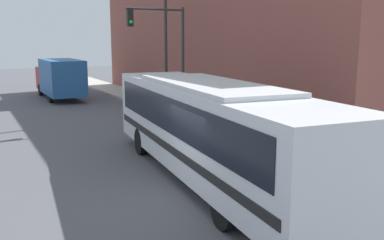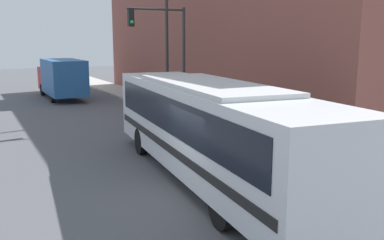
{
  "view_description": "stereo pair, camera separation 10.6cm",
  "coord_description": "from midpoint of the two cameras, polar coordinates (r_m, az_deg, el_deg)",
  "views": [
    {
      "loc": [
        -5.4,
        -9.82,
        4.32
      ],
      "look_at": [
        2.08,
        4.25,
        1.32
      ],
      "focal_mm": 40.0,
      "sensor_mm": 36.0,
      "label": 1
    },
    {
      "loc": [
        -5.31,
        -9.87,
        4.32
      ],
      "look_at": [
        2.08,
        4.25,
        1.32
      ],
      "focal_mm": 40.0,
      "sensor_mm": 36.0,
      "label": 2
    }
  ],
  "objects": [
    {
      "name": "ground_plane",
      "position": [
        12.01,
        0.5,
        -10.43
      ],
      "size": [
        120.0,
        120.0,
        0.0
      ],
      "primitive_type": "plane",
      "color": "#515156"
    },
    {
      "name": "sidewalk",
      "position": [
        32.14,
        -7.48,
        2.99
      ],
      "size": [
        2.59,
        70.0,
        0.17
      ],
      "color": "#B7B2A8",
      "rests_on": "ground_plane"
    },
    {
      "name": "building_facade",
      "position": [
        29.65,
        3.44,
        10.81
      ],
      "size": [
        6.0,
        28.93,
        8.81
      ],
      "color": "brown",
      "rests_on": "ground_plane"
    },
    {
      "name": "city_bus",
      "position": [
        13.08,
        2.07,
        -0.55
      ],
      "size": [
        3.78,
        12.35,
        3.06
      ],
      "rotation": [
        0.0,
        0.0,
        -0.1
      ],
      "color": "silver",
      "rests_on": "ground_plane"
    },
    {
      "name": "delivery_truck",
      "position": [
        33.13,
        -17.31,
        5.46
      ],
      "size": [
        2.36,
        7.54,
        2.91
      ],
      "color": "#265999",
      "rests_on": "ground_plane"
    },
    {
      "name": "fire_hydrant",
      "position": [
        17.01,
        10.76,
        -2.26
      ],
      "size": [
        0.26,
        0.35,
        0.81
      ],
      "color": "#999999",
      "rests_on": "sidewalk"
    },
    {
      "name": "traffic_light_pole",
      "position": [
        23.16,
        -3.73,
        10.22
      ],
      "size": [
        3.28,
        0.35,
        5.86
      ],
      "color": "#2D2D2D",
      "rests_on": "sidewalk"
    },
    {
      "name": "street_lamp",
      "position": [
        25.72,
        -4.47,
        12.56
      ],
      "size": [
        3.15,
        0.28,
        8.5
      ],
      "color": "#2D2D2D",
      "rests_on": "sidewalk"
    }
  ]
}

